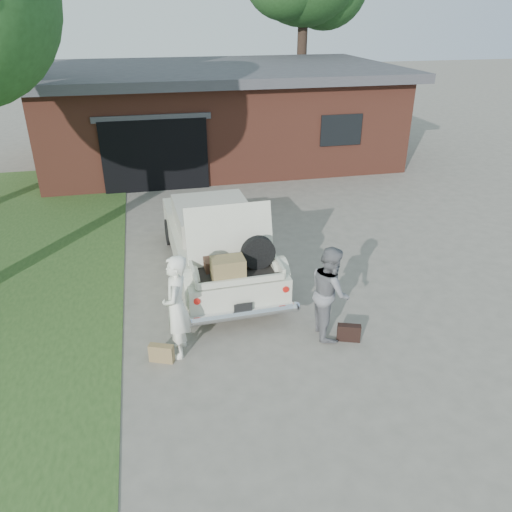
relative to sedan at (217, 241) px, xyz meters
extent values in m
plane|color=gray|center=(0.49, -2.22, -0.72)|extent=(90.00, 90.00, 0.00)
cube|color=brown|center=(1.49, 9.28, 0.78)|extent=(12.00, 7.00, 3.00)
cube|color=#4C4C51|center=(1.49, 9.28, 2.43)|extent=(12.80, 7.80, 0.30)
cube|color=black|center=(-1.01, 5.83, 0.38)|extent=(3.20, 0.30, 2.20)
cube|color=#4C4C51|center=(-1.01, 5.76, 1.53)|extent=(3.50, 0.12, 0.18)
cube|color=black|center=(4.99, 5.76, 0.88)|extent=(1.40, 0.08, 1.00)
cylinder|color=#38281E|center=(6.03, 13.59, 2.03)|extent=(0.44, 0.44, 5.51)
cube|color=beige|center=(0.00, 0.05, -0.13)|extent=(1.99, 4.84, 0.62)
cube|color=#BBB5A5|center=(-0.01, 0.34, 0.42)|extent=(1.64, 1.97, 0.50)
cube|color=black|center=(-0.04, 1.24, 0.40)|extent=(1.48, 0.13, 0.42)
cube|color=black|center=(0.02, -0.57, 0.40)|extent=(1.48, 0.13, 0.42)
cylinder|color=black|center=(-0.78, -1.60, -0.41)|extent=(0.23, 0.64, 0.63)
cylinder|color=black|center=(0.90, -1.54, -0.41)|extent=(0.23, 0.64, 0.63)
cylinder|color=black|center=(-0.90, 1.64, -0.41)|extent=(0.23, 0.64, 0.63)
cylinder|color=black|center=(0.78, 1.70, -0.41)|extent=(0.23, 0.64, 0.63)
cylinder|color=silver|center=(0.09, -2.38, -0.34)|extent=(1.96, 0.24, 0.17)
cylinder|color=#A5140F|center=(-0.70, -2.35, 0.02)|extent=(0.12, 0.10, 0.11)
cylinder|color=#A5140F|center=(0.87, -2.29, 0.02)|extent=(0.12, 0.10, 0.11)
cube|color=black|center=(0.09, -2.40, -0.20)|extent=(0.33, 0.03, 0.16)
cube|color=black|center=(0.06, -1.76, 0.20)|extent=(1.52, 1.10, 0.04)
cube|color=beige|center=(-0.70, -1.79, 0.30)|extent=(0.10, 1.05, 0.17)
cube|color=beige|center=(0.83, -1.74, 0.30)|extent=(0.10, 1.05, 0.17)
cube|color=beige|center=(0.08, -2.29, 0.26)|extent=(1.53, 0.11, 0.11)
cube|color=beige|center=(0.05, -1.39, 0.75)|extent=(1.62, 0.39, 1.07)
cube|color=#492C1F|center=(-0.15, -1.62, 0.32)|extent=(0.64, 0.43, 0.20)
cube|color=olive|center=(-0.11, -2.08, 0.42)|extent=(0.58, 0.39, 0.39)
cube|color=black|center=(0.07, -1.55, 0.31)|extent=(0.58, 0.39, 0.18)
cylinder|color=black|center=(0.49, -1.80, 0.53)|extent=(0.62, 0.18, 0.62)
imported|color=white|center=(-1.06, -2.72, 0.17)|extent=(0.54, 0.72, 1.79)
imported|color=slate|center=(1.54, -2.70, 0.11)|extent=(0.69, 0.86, 1.66)
cube|color=olive|center=(-1.36, -2.88, -0.57)|extent=(0.42, 0.27, 0.31)
cube|color=black|center=(1.82, -3.01, -0.57)|extent=(0.42, 0.26, 0.31)
camera|label=1|loc=(-1.30, -9.57, 4.45)|focal=35.00mm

